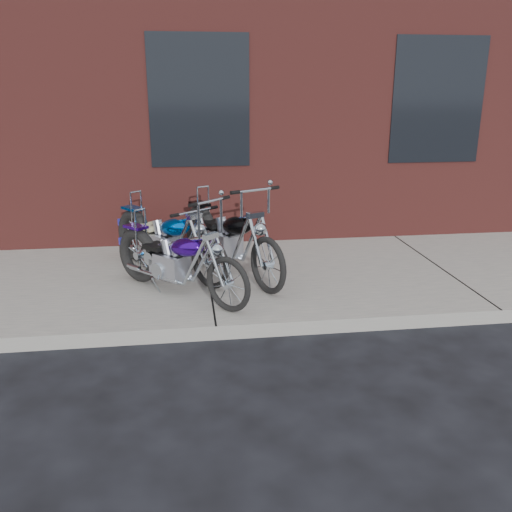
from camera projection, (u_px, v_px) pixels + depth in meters
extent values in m
plane|color=#22232A|center=(216.00, 340.00, 5.34)|extent=(120.00, 120.00, 0.00)
cube|color=gray|center=(209.00, 282.00, 6.74)|extent=(22.00, 3.00, 0.15)
cube|color=maroon|center=(189.00, 9.00, 11.72)|extent=(22.00, 10.00, 8.00)
torus|color=black|center=(146.00, 257.00, 6.35)|extent=(0.54, 0.57, 0.66)
torus|color=black|center=(238.00, 287.00, 5.49)|extent=(0.45, 0.48, 0.59)
cube|color=#A5A8B4|center=(180.00, 268.00, 6.00)|extent=(0.44, 0.44, 0.27)
ellipsoid|color=#320885|center=(196.00, 250.00, 5.76)|extent=(0.52, 0.53, 0.28)
cube|color=black|center=(165.00, 249.00, 6.09)|extent=(0.33, 0.34, 0.05)
cylinder|color=#B2BEC9|center=(229.00, 263.00, 5.49)|extent=(0.21, 0.22, 0.49)
cylinder|color=#B2BEC9|center=(220.00, 203.00, 5.38)|extent=(0.39, 0.36, 0.03)
cylinder|color=#B2BEC9|center=(148.00, 230.00, 6.20)|extent=(0.03, 0.03, 0.44)
cylinder|color=#B2BEC9|center=(176.00, 272.00, 6.23)|extent=(0.59, 0.63, 0.04)
torus|color=black|center=(141.00, 237.00, 7.12)|extent=(0.53, 0.63, 0.70)
torus|color=black|center=(218.00, 265.00, 6.12)|extent=(0.44, 0.54, 0.63)
cube|color=#A5A8B4|center=(170.00, 247.00, 6.71)|extent=(0.45, 0.47, 0.29)
ellipsoid|color=#0054C1|center=(183.00, 229.00, 6.45)|extent=(0.53, 0.57, 0.30)
cube|color=#C1BB8B|center=(157.00, 229.00, 6.82)|extent=(0.35, 0.36, 0.06)
cylinder|color=#B2BEC9|center=(211.00, 241.00, 6.13)|extent=(0.20, 0.24, 0.52)
cylinder|color=#B2BEC9|center=(203.00, 213.00, 6.12)|extent=(0.44, 0.35, 0.03)
cylinder|color=#B2BEC9|center=(143.00, 211.00, 6.96)|extent=(0.03, 0.03, 0.46)
cylinder|color=#B2BEC9|center=(168.00, 252.00, 6.97)|extent=(0.57, 0.71, 0.05)
torus|color=black|center=(206.00, 234.00, 7.20)|extent=(0.44, 0.72, 0.73)
torus|color=black|center=(276.00, 269.00, 5.94)|extent=(0.35, 0.63, 0.66)
cube|color=#A5A8B4|center=(232.00, 247.00, 6.69)|extent=(0.43, 0.49, 0.30)
ellipsoid|color=black|center=(244.00, 228.00, 6.37)|extent=(0.48, 0.62, 0.31)
cube|color=black|center=(221.00, 226.00, 6.84)|extent=(0.34, 0.36, 0.06)
cylinder|color=#B2BEC9|center=(269.00, 243.00, 5.96)|extent=(0.16, 0.28, 0.55)
cylinder|color=#B2BEC9|center=(263.00, 192.00, 5.90)|extent=(0.52, 0.27, 0.03)
cylinder|color=#B2BEC9|center=(209.00, 207.00, 7.02)|extent=(0.03, 0.03, 0.49)
cylinder|color=#B2BEC9|center=(231.00, 251.00, 6.97)|extent=(0.44, 0.84, 0.05)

